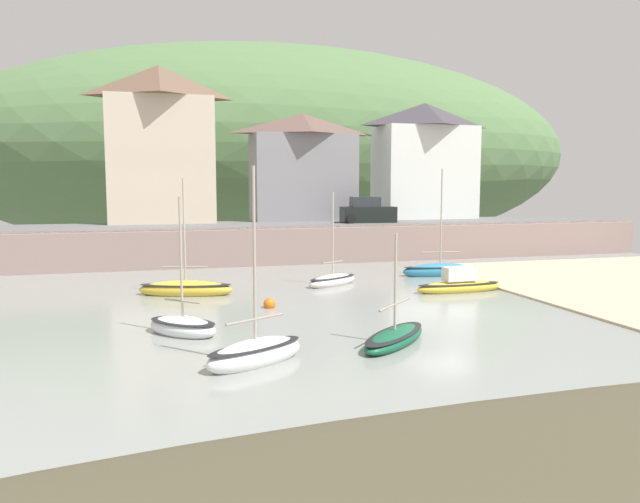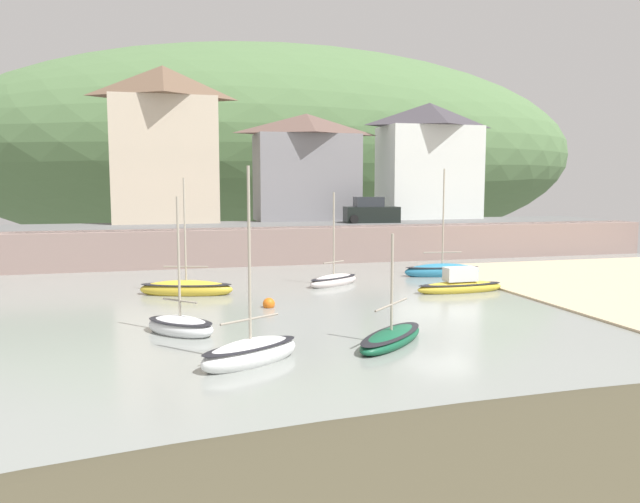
# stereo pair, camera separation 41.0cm
# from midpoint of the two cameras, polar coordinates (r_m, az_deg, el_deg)

# --- Properties ---
(quay_seawall) EXTENTS (48.00, 9.40, 2.40)m
(quay_seawall) POSITION_cam_midpoint_polar(r_m,az_deg,el_deg) (43.22, 0.54, 0.94)
(quay_seawall) COLOR gray
(quay_seawall) RESTS_ON ground
(hillside_backdrop) EXTENTS (80.00, 44.00, 26.02)m
(hillside_backdrop) POSITION_cam_midpoint_polar(r_m,az_deg,el_deg) (80.61, -4.62, 8.95)
(hillside_backdrop) COLOR #527445
(hillside_backdrop) RESTS_ON ground
(waterfront_building_left) EXTENTS (8.01, 5.39, 11.73)m
(waterfront_building_left) POSITION_cam_midpoint_polar(r_m,az_deg,el_deg) (49.12, -14.67, 9.57)
(waterfront_building_left) COLOR beige
(waterfront_building_left) RESTS_ON ground
(waterfront_building_centre) EXTENTS (8.49, 4.32, 8.50)m
(waterfront_building_centre) POSITION_cam_midpoint_polar(r_m,az_deg,el_deg) (50.51, -1.81, 7.81)
(waterfront_building_centre) COLOR gray
(waterfront_building_centre) RESTS_ON ground
(waterfront_building_right) EXTENTS (8.31, 5.02, 9.69)m
(waterfront_building_right) POSITION_cam_midpoint_polar(r_m,az_deg,el_deg) (54.08, 9.34, 8.28)
(waterfront_building_right) COLOR silver
(waterfront_building_right) RESTS_ON ground
(fishing_boat_green) EXTENTS (4.72, 2.50, 5.85)m
(fishing_boat_green) POSITION_cam_midpoint_polar(r_m,az_deg,el_deg) (30.92, -12.59, -3.35)
(fishing_boat_green) COLOR gold
(fishing_boat_green) RESTS_ON ground
(sailboat_tall_mast) EXTENTS (2.98, 3.00, 5.13)m
(sailboat_tall_mast) POSITION_cam_midpoint_polar(r_m,az_deg,el_deg) (23.07, -12.98, -6.70)
(sailboat_tall_mast) COLOR white
(sailboat_tall_mast) RESTS_ON ground
(sailboat_far_left) EXTENTS (3.58, 2.67, 6.14)m
(sailboat_far_left) POSITION_cam_midpoint_polar(r_m,az_deg,el_deg) (19.02, -6.56, -9.24)
(sailboat_far_left) COLOR white
(sailboat_far_left) RESTS_ON ground
(sailboat_nearest_shore) EXTENTS (3.78, 3.76, 3.89)m
(sailboat_nearest_shore) POSITION_cam_midpoint_polar(r_m,az_deg,el_deg) (21.33, 6.31, -7.83)
(sailboat_nearest_shore) COLOR #145738
(sailboat_nearest_shore) RESTS_ON ground
(rowboat_small_beached) EXTENTS (4.58, 1.67, 6.43)m
(rowboat_small_beached) POSITION_cam_midpoint_polar(r_m,az_deg,el_deg) (36.92, 10.65, -1.71)
(rowboat_small_beached) COLOR teal
(rowboat_small_beached) RESTS_ON ground
(motorboat_with_cabin) EXTENTS (3.39, 2.53, 5.10)m
(motorboat_with_cabin) POSITION_cam_midpoint_polar(r_m,az_deg,el_deg) (33.04, 0.81, -2.64)
(motorboat_with_cabin) COLOR silver
(motorboat_with_cabin) RESTS_ON ground
(dinghy_open_wooden) EXTENTS (4.61, 1.18, 1.41)m
(dinghy_open_wooden) POSITION_cam_midpoint_polar(r_m,az_deg,el_deg) (31.78, 12.28, -3.01)
(dinghy_open_wooden) COLOR gold
(dinghy_open_wooden) RESTS_ON ground
(parked_car_near_slipway) EXTENTS (4.23, 2.05, 1.95)m
(parked_car_near_slipway) POSITION_cam_midpoint_polar(r_m,az_deg,el_deg) (47.36, 4.13, 3.64)
(parked_car_near_slipway) COLOR black
(parked_car_near_slipway) RESTS_ON ground
(mooring_buoy) EXTENTS (0.53, 0.53, 0.53)m
(mooring_buoy) POSITION_cam_midpoint_polar(r_m,az_deg,el_deg) (27.28, -5.08, -4.81)
(mooring_buoy) COLOR orange
(mooring_buoy) RESTS_ON ground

